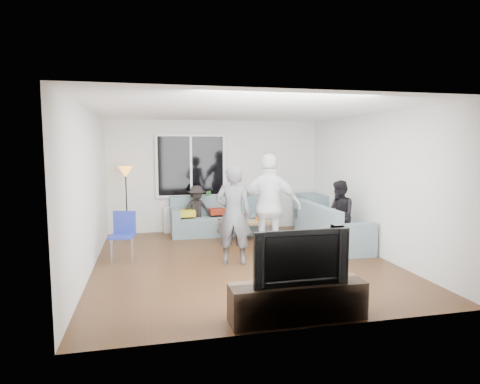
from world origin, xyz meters
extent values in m
cube|color=#56351C|center=(0.00, 0.00, -0.02)|extent=(5.00, 5.50, 0.04)
cube|color=white|center=(0.00, 0.00, 2.62)|extent=(5.00, 5.50, 0.04)
cube|color=silver|center=(0.00, 2.77, 1.30)|extent=(5.00, 0.04, 2.60)
cube|color=silver|center=(0.00, -2.77, 1.30)|extent=(5.00, 0.04, 2.60)
cube|color=silver|center=(-2.52, 0.00, 1.30)|extent=(0.04, 5.50, 2.60)
cube|color=silver|center=(2.52, 0.00, 1.30)|extent=(0.04, 5.50, 2.60)
cube|color=white|center=(-0.60, 2.69, 1.55)|extent=(1.62, 0.06, 1.47)
cube|color=black|center=(-0.60, 2.65, 1.55)|extent=(1.50, 0.02, 1.35)
cube|color=white|center=(-0.60, 2.64, 1.55)|extent=(0.05, 0.03, 1.35)
cube|color=silver|center=(-0.60, 2.65, 0.31)|extent=(1.30, 0.12, 0.62)
imported|color=#2B6528|center=(-0.23, 2.62, 0.80)|extent=(0.22, 0.19, 0.35)
imported|color=white|center=(-0.87, 2.62, 0.71)|extent=(0.21, 0.21, 0.18)
cube|color=slate|center=(2.35, 2.27, 0.42)|extent=(0.85, 0.85, 0.85)
cube|color=gold|center=(-0.77, 2.25, 0.51)|extent=(0.41, 0.36, 0.14)
cube|color=maroon|center=(-0.05, 2.33, 0.51)|extent=(0.39, 0.34, 0.13)
cube|color=tan|center=(0.45, 1.66, 0.20)|extent=(1.11, 0.61, 0.40)
cylinder|color=maroon|center=(0.35, 1.55, 0.49)|extent=(0.17, 0.17, 0.17)
imported|color=#4E4E53|center=(-0.18, -0.12, 0.85)|extent=(0.71, 0.57, 1.70)
imported|color=silver|center=(0.53, 0.07, 0.94)|extent=(1.19, 0.80, 1.87)
imported|color=black|center=(2.02, 0.37, 0.68)|extent=(0.60, 0.72, 1.35)
imported|color=black|center=(-0.52, 2.30, 0.56)|extent=(0.78, 0.52, 1.12)
cube|color=#36261B|center=(0.08, -2.50, 0.22)|extent=(1.60, 0.40, 0.44)
imported|color=black|center=(0.08, -2.50, 0.76)|extent=(1.12, 0.15, 0.64)
cylinder|color=orange|center=(0.70, 1.56, 0.52)|extent=(0.07, 0.07, 0.24)
cylinder|color=black|center=(0.85, 1.78, 0.51)|extent=(0.07, 0.07, 0.22)
cylinder|color=orange|center=(0.10, 1.74, 0.51)|extent=(0.07, 0.07, 0.23)
cylinder|color=#357E16|center=(0.32, 1.50, 0.52)|extent=(0.08, 0.08, 0.25)
camera|label=1|loc=(-1.58, -6.79, 2.02)|focal=30.44mm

